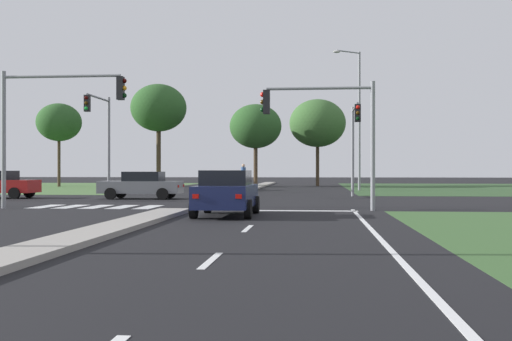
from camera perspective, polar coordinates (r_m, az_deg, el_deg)
The scene contains 25 objects.
ground_plane at distance 31.79m, azimuth -4.22°, elevation -2.84°, with size 200.00×200.00×0.00m, color black.
median_island_near at distance 13.50m, azimuth -18.02°, elevation -6.50°, with size 1.20×22.00×0.14m, color gray.
median_island_far at distance 56.57m, azimuth 0.05°, elevation -1.49°, with size 1.20×36.00×0.14m, color gray.
lane_dash_second at distance 11.12m, azimuth -4.18°, elevation -8.25°, with size 0.14×2.00×0.01m, color silver.
lane_dash_third at distance 17.03m, azimuth -0.78°, elevation -5.35°, with size 0.14×2.00×0.01m, color silver.
edge_line_right at distance 13.48m, azimuth 11.93°, elevation -6.79°, with size 0.14×24.00×0.01m, color silver.
stop_bar_near at distance 24.40m, azimuth 1.83°, elevation -3.71°, with size 6.40×0.50×0.01m, color silver.
crosswalk_bar_near at distance 28.66m, azimuth -18.75°, elevation -3.15°, with size 0.70×2.80×0.01m, color silver.
crosswalk_bar_second at distance 28.21m, azimuth -16.62°, elevation -3.20°, with size 0.70×2.80×0.01m, color silver.
crosswalk_bar_third at distance 27.80m, azimuth -14.42°, elevation -3.25°, with size 0.70×2.80×0.01m, color silver.
crosswalk_bar_fourth at distance 27.43m, azimuth -12.16°, elevation -3.29°, with size 0.70×2.80×0.01m, color silver.
crosswalk_bar_fifth at distance 27.11m, azimuth -9.84°, elevation -3.33°, with size 0.70×2.80×0.01m, color silver.
car_grey_second at distance 34.78m, azimuth -10.48°, elevation -1.32°, with size 4.51×1.97×1.51m.
car_black_third at distance 48.38m, azimuth -3.47°, elevation -0.90°, with size 2.09×4.21×1.55m.
car_navy_fourth at distance 21.67m, azimuth -2.73°, elevation -2.05°, with size 2.03×4.23×1.59m.
traffic_signal_near_left at distance 27.14m, azimuth -18.55°, elevation 5.07°, with size 5.35×0.32×5.73m.
traffic_signal_far_left at distance 38.85m, azimuth -14.03°, elevation 3.86°, with size 0.32×4.05×6.17m.
traffic_signal_far_right at distance 36.26m, azimuth 9.05°, elevation 3.45°, with size 0.32×4.82×5.42m.
traffic_signal_near_right at distance 24.78m, azimuth 6.73°, elevation 4.50°, with size 4.55×0.32×5.10m.
street_lamp_third at distance 49.35m, azimuth 9.30°, elevation 5.19°, with size 2.18×1.55×10.87m.
pedestrian_at_median at distance 43.88m, azimuth -1.17°, elevation -0.34°, with size 0.34×0.34×1.89m.
treeline_near at distance 62.24m, azimuth -17.67°, elevation 4.23°, with size 4.25×4.25×7.96m.
treeline_second at distance 61.67m, azimuth -8.95°, elevation 5.68°, with size 5.46×5.46×10.00m.
treeline_third at distance 57.30m, azimuth -0.04°, elevation 4.07°, with size 4.79×4.79×7.67m.
treeline_fourth at distance 61.51m, azimuth 5.68°, elevation 4.34°, with size 5.54×5.54×8.56m.
Camera 1 is at (5.35, -1.30, 1.62)m, focal length 43.50 mm.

